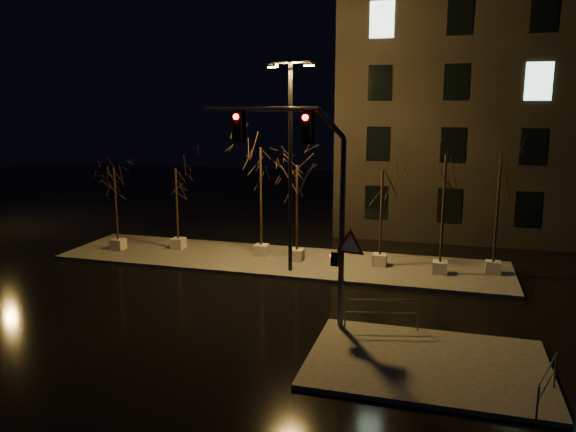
% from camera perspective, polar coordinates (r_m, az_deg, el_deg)
% --- Properties ---
extents(ground, '(90.00, 90.00, 0.00)m').
position_cam_1_polar(ground, '(22.38, -5.49, -8.76)').
color(ground, black).
rests_on(ground, ground).
extents(median, '(22.00, 5.00, 0.15)m').
position_cam_1_polar(median, '(27.76, -0.97, -4.57)').
color(median, '#3F3D38').
rests_on(median, ground).
extents(sidewalk_corner, '(7.00, 5.00, 0.15)m').
position_cam_1_polar(sidewalk_corner, '(17.74, 13.92, -14.33)').
color(sidewalk_corner, '#3F3D38').
rests_on(sidewalk_corner, ground).
extents(building, '(25.00, 12.00, 15.00)m').
position_cam_1_polar(building, '(38.06, 25.75, 9.95)').
color(building, black).
rests_on(building, ground).
extents(tree_0, '(1.80, 1.80, 4.41)m').
position_cam_1_polar(tree_0, '(30.30, -17.19, 2.90)').
color(tree_0, '#A9A69D').
rests_on(tree_0, median).
extents(tree_1, '(1.80, 1.80, 4.36)m').
position_cam_1_polar(tree_1, '(29.73, -11.30, 2.95)').
color(tree_1, '#A9A69D').
rests_on(tree_1, median).
extents(tree_2, '(1.80, 1.80, 5.58)m').
position_cam_1_polar(tree_2, '(27.71, -2.80, 4.50)').
color(tree_2, '#A9A69D').
rests_on(tree_2, median).
extents(tree_3, '(1.80, 1.80, 4.80)m').
position_cam_1_polar(tree_3, '(26.82, 0.91, 3.00)').
color(tree_3, '#A9A69D').
rests_on(tree_3, median).
extents(tree_4, '(1.80, 1.80, 4.66)m').
position_cam_1_polar(tree_4, '(26.30, 9.52, 2.45)').
color(tree_4, '#A9A69D').
rests_on(tree_4, median).
extents(tree_5, '(1.80, 1.80, 5.52)m').
position_cam_1_polar(tree_5, '(25.53, 15.62, 3.40)').
color(tree_5, '#A9A69D').
rests_on(tree_5, median).
extents(tree_6, '(1.80, 1.80, 5.58)m').
position_cam_1_polar(tree_6, '(26.26, 20.68, 3.40)').
color(tree_6, '#A9A69D').
rests_on(tree_6, median).
extents(traffic_signal_mast, '(6.03, 0.93, 7.42)m').
position_cam_1_polar(traffic_signal_mast, '(18.92, 2.10, 3.29)').
color(traffic_signal_mast, '#515358').
rests_on(traffic_signal_mast, sidewalk_corner).
extents(streetlight_main, '(2.30, 0.89, 9.32)m').
position_cam_1_polar(streetlight_main, '(24.98, 0.24, 6.41)').
color(streetlight_main, black).
rests_on(streetlight_main, median).
extents(guard_rail_a, '(2.44, 0.63, 1.08)m').
position_cam_1_polar(guard_rail_a, '(19.37, 9.49, -9.40)').
color(guard_rail_a, '#515358').
rests_on(guard_rail_a, sidewalk_corner).
extents(guard_rail_b, '(0.76, 2.02, 1.02)m').
position_cam_1_polar(guard_rail_b, '(16.15, 24.87, -14.89)').
color(guard_rail_b, '#515358').
rests_on(guard_rail_b, sidewalk_corner).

